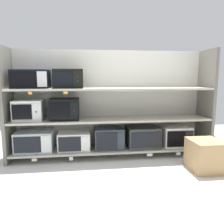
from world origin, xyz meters
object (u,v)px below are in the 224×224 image
Objects in this scene: microwave_5 at (29,110)px; microwave_6 at (65,109)px; microwave_1 at (74,141)px; microwave_4 at (175,136)px; microwave_7 at (31,79)px; microwave_0 at (35,141)px; microwave_3 at (143,137)px; shipping_carton at (206,155)px; microwave_2 at (109,138)px; microwave_8 at (68,79)px.

microwave_6 is at bearing -0.02° from microwave_5.
microwave_4 is at bearing 0.00° from microwave_1.
microwave_7 is (-0.60, 0.00, 0.95)m from microwave_1.
microwave_1 is at bearing -0.02° from microwave_0.
shipping_carton is at bearing -44.99° from microwave_3.
microwave_2 reaches higher than microwave_0.
shipping_carton is at bearing -15.98° from microwave_5.
microwave_0 is 2.24m from microwave_4.
microwave_7 is at bearing -179.99° from microwave_3.
microwave_3 is 0.95× the size of microwave_7.
microwave_1 is 0.96m from microwave_8.
microwave_6 is (0.53, -0.00, 0.01)m from microwave_5.
microwave_8 is at bearing 179.78° from microwave_1.
microwave_5 reaches higher than shipping_carton.
microwave_7 reaches higher than microwave_6.
microwave_0 is 1.04× the size of microwave_7.
microwave_5 is 2.62m from shipping_carton.
microwave_4 is at bearing 0.00° from microwave_7.
microwave_6 is (-1.78, 0.00, 0.48)m from microwave_4.
microwave_8 reaches higher than microwave_1.
microwave_7 is (-0.01, -0.00, 0.94)m from microwave_0.
microwave_5 is 0.97× the size of microwave_6.
microwave_2 reaches higher than microwave_4.
microwave_5 is 0.76m from microwave_8.
microwave_4 is at bearing 0.01° from microwave_2.
microwave_4 is at bearing -0.02° from microwave_3.
microwave_1 is 1.09m from microwave_3.
microwave_2 is 0.86× the size of microwave_7.
microwave_4 is (1.10, 0.00, -0.00)m from microwave_2.
microwave_7 is at bearing -180.00° from microwave_4.
microwave_5 is 0.97× the size of microwave_8.
microwave_0 is at bearing -180.00° from microwave_3.
microwave_4 is 1.05× the size of microwave_6.
microwave_4 is 0.73m from shipping_carton.
microwave_4 is 2.35m from microwave_5.
microwave_7 reaches higher than microwave_4.
microwave_8 is at bearing 180.00° from microwave_3.
microwave_5 is at bearing 179.68° from microwave_7.
microwave_0 reaches higher than microwave_1.
microwave_0 is 2.49m from shipping_carton.
microwave_3 reaches higher than microwave_1.
microwave_3 reaches higher than microwave_4.
microwave_8 reaches higher than microwave_5.
microwave_3 is at bearing -0.00° from microwave_5.
microwave_3 is at bearing 0.01° from microwave_1.
shipping_carton is (0.15, -0.70, -0.09)m from microwave_4.
shipping_carton is at bearing -16.32° from microwave_7.
microwave_2 reaches higher than microwave_1.
shipping_carton is (0.70, -0.70, -0.09)m from microwave_3.
microwave_2 is at bearing 150.74° from shipping_carton.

